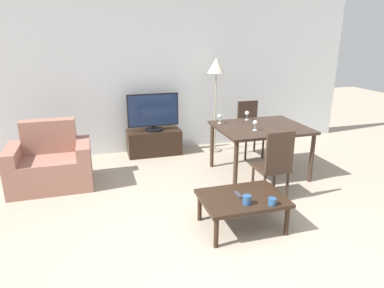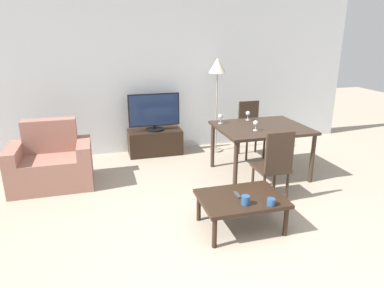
% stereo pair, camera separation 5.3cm
% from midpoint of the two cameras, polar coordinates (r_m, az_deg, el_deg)
% --- Properties ---
extents(ground_plane, '(18.00, 18.00, 0.00)m').
position_cam_midpoint_polar(ground_plane, '(3.32, 7.04, -20.62)').
color(ground_plane, tan).
extents(wall_back, '(7.47, 0.06, 2.70)m').
position_cam_midpoint_polar(wall_back, '(6.15, -5.72, 11.29)').
color(wall_back, silver).
rests_on(wall_back, ground_plane).
extents(armchair, '(1.09, 0.71, 0.91)m').
position_cam_midpoint_polar(armchair, '(5.17, -22.08, -3.08)').
color(armchair, '#9E6B5B').
rests_on(armchair, ground_plane).
extents(tv_stand, '(0.93, 0.42, 0.44)m').
position_cam_midpoint_polar(tv_stand, '(6.10, -5.91, 0.33)').
color(tv_stand, black).
rests_on(tv_stand, ground_plane).
extents(tv, '(0.88, 0.31, 0.65)m').
position_cam_midpoint_polar(tv, '(5.95, -6.07, 5.30)').
color(tv, black).
rests_on(tv, tv_stand).
extents(coffee_table, '(0.91, 0.66, 0.38)m').
position_cam_midpoint_polar(coffee_table, '(3.81, 8.60, -9.28)').
color(coffee_table, black).
rests_on(coffee_table, ground_plane).
extents(dining_table, '(1.30, 1.06, 0.76)m').
position_cam_midpoint_polar(dining_table, '(5.16, 11.73, 2.05)').
color(dining_table, '#38281E').
rests_on(dining_table, ground_plane).
extents(dining_chair_near, '(0.40, 0.40, 0.94)m').
position_cam_midpoint_polar(dining_chair_near, '(4.41, 13.92, -3.17)').
color(dining_chair_near, '#38281E').
rests_on(dining_chair_near, ground_plane).
extents(dining_chair_far, '(0.40, 0.40, 0.94)m').
position_cam_midpoint_polar(dining_chair_far, '(6.03, 9.93, 2.86)').
color(dining_chair_far, '#38281E').
rests_on(dining_chair_far, ground_plane).
extents(floor_lamp, '(0.30, 0.30, 1.66)m').
position_cam_midpoint_polar(floor_lamp, '(6.00, 4.51, 11.89)').
color(floor_lamp, gray).
rests_on(floor_lamp, ground_plane).
extents(remote_primary, '(0.04, 0.15, 0.02)m').
position_cam_midpoint_polar(remote_primary, '(3.80, 7.97, -8.40)').
color(remote_primary, '#38383D').
rests_on(remote_primary, coffee_table).
extents(cup_white_near, '(0.09, 0.09, 0.10)m').
position_cam_midpoint_polar(cup_white_near, '(3.62, 9.34, -9.22)').
color(cup_white_near, navy).
rests_on(cup_white_near, coffee_table).
extents(cup_colored_far, '(0.09, 0.09, 0.07)m').
position_cam_midpoint_polar(cup_colored_far, '(3.66, 13.45, -9.38)').
color(cup_colored_far, navy).
rests_on(cup_colored_far, coffee_table).
extents(wine_glass_left, '(0.07, 0.07, 0.15)m').
position_cam_midpoint_polar(wine_glass_left, '(5.19, 5.04, 4.52)').
color(wine_glass_left, silver).
rests_on(wine_glass_left, dining_table).
extents(wine_glass_center, '(0.07, 0.07, 0.15)m').
position_cam_midpoint_polar(wine_glass_center, '(4.88, 10.86, 3.38)').
color(wine_glass_center, silver).
rests_on(wine_glass_center, dining_table).
extents(wine_glass_right, '(0.07, 0.07, 0.15)m').
position_cam_midpoint_polar(wine_glass_right, '(5.44, 9.57, 4.98)').
color(wine_glass_right, silver).
rests_on(wine_glass_right, dining_table).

